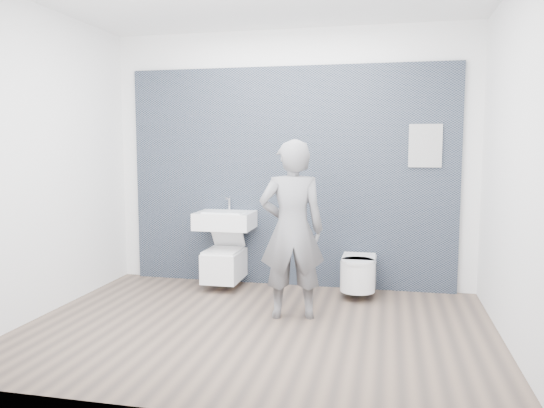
% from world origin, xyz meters
% --- Properties ---
extents(ground, '(4.00, 4.00, 0.00)m').
position_xyz_m(ground, '(0.00, 0.00, 0.00)').
color(ground, brown).
rests_on(ground, ground).
extents(room_shell, '(4.00, 4.00, 4.00)m').
position_xyz_m(room_shell, '(0.00, 0.00, 1.74)').
color(room_shell, white).
rests_on(room_shell, ground).
extents(tile_wall, '(3.60, 0.06, 2.40)m').
position_xyz_m(tile_wall, '(0.00, 1.47, 0.00)').
color(tile_wall, black).
rests_on(tile_wall, ground).
extents(washbasin, '(0.61, 0.46, 0.46)m').
position_xyz_m(washbasin, '(-0.66, 1.21, 0.74)').
color(washbasin, white).
rests_on(washbasin, ground).
extents(toilet_square, '(0.38, 0.55, 0.67)m').
position_xyz_m(toilet_square, '(-0.66, 1.17, 0.27)').
color(toilet_square, white).
rests_on(toilet_square, ground).
extents(toilet_rounded, '(0.35, 0.60, 0.32)m').
position_xyz_m(toilet_rounded, '(0.79, 1.14, 0.25)').
color(toilet_rounded, white).
rests_on(toilet_rounded, ground).
extents(info_placard, '(0.33, 0.03, 0.44)m').
position_xyz_m(info_placard, '(1.43, 1.43, 0.00)').
color(info_placard, silver).
rests_on(info_placard, ground).
extents(visitor, '(0.66, 0.51, 1.60)m').
position_xyz_m(visitor, '(0.24, 0.34, 0.80)').
color(visitor, slate).
rests_on(visitor, ground).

